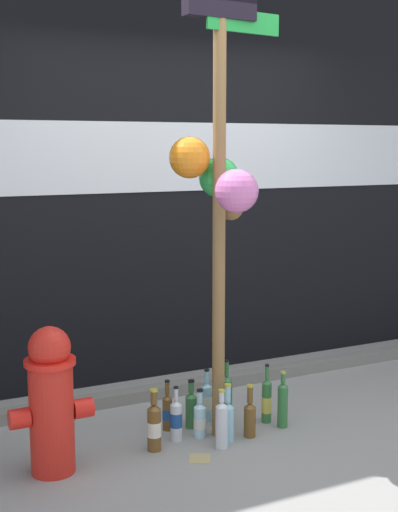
{
  "coord_description": "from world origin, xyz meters",
  "views": [
    {
      "loc": [
        -2.12,
        -3.26,
        1.72
      ],
      "look_at": [
        -0.38,
        0.3,
        1.1
      ],
      "focal_mm": 49.57,
      "sensor_mm": 36.0,
      "label": 1
    }
  ],
  "objects": [
    {
      "name": "bottle_7",
      "position": [
        -0.14,
        0.41,
        0.17
      ],
      "size": [
        0.07,
        0.07,
        0.42
      ],
      "color": "#337038",
      "rests_on": "ground_plane"
    },
    {
      "name": "bottle_9",
      "position": [
        -0.32,
        0.13,
        0.15
      ],
      "size": [
        0.07,
        0.07,
        0.35
      ],
      "color": "silver",
      "rests_on": "ground_plane"
    },
    {
      "name": "bottle_3",
      "position": [
        -0.49,
        0.51,
        0.12
      ],
      "size": [
        0.06,
        0.06,
        0.31
      ],
      "color": "brown",
      "rests_on": "ground_plane"
    },
    {
      "name": "bottle_4",
      "position": [
        -0.24,
        0.2,
        0.14
      ],
      "size": [
        0.08,
        0.08,
        0.35
      ],
      "color": "#93CCE0",
      "rests_on": "ground_plane"
    },
    {
      "name": "building_wall",
      "position": [
        0.0,
        1.56,
        1.92
      ],
      "size": [
        10.0,
        0.21,
        3.83
      ],
      "color": "black",
      "rests_on": "ground_plane"
    },
    {
      "name": "bottle_6",
      "position": [
        -0.09,
        0.2,
        0.12
      ],
      "size": [
        0.07,
        0.07,
        0.32
      ],
      "color": "brown",
      "rests_on": "ground_plane"
    },
    {
      "name": "bottle_8",
      "position": [
        -0.68,
        0.27,
        0.14
      ],
      "size": [
        0.08,
        0.08,
        0.36
      ],
      "color": "brown",
      "rests_on": "ground_plane"
    },
    {
      "name": "bottle_1",
      "position": [
        0.11,
        0.35,
        0.14
      ],
      "size": [
        0.06,
        0.06,
        0.37
      ],
      "color": "#337038",
      "rests_on": "ground_plane"
    },
    {
      "name": "litter_1",
      "position": [
        -0.5,
        0.05,
        0.0
      ],
      "size": [
        0.16,
        0.17,
        0.01
      ],
      "primitive_type": "cube",
      "rotation": [
        0.0,
        0.0,
        1.1
      ],
      "color": "tan",
      "rests_on": "ground_plane"
    },
    {
      "name": "fire_hydrant",
      "position": [
        -1.26,
        0.26,
        0.4
      ],
      "size": [
        0.44,
        0.27,
        0.79
      ],
      "color": "red",
      "rests_on": "ground_plane"
    },
    {
      "name": "curb_strip",
      "position": [
        0.0,
        1.05,
        0.04
      ],
      "size": [
        8.0,
        0.12,
        0.08
      ],
      "primitive_type": "cube",
      "color": "slate",
      "rests_on": "ground_plane"
    },
    {
      "name": "ground_plane",
      "position": [
        0.0,
        0.0,
        0.0
      ],
      "size": [
        14.0,
        14.0,
        0.0
      ],
      "primitive_type": "plane",
      "color": "gray"
    },
    {
      "name": "bottle_11",
      "position": [
        -0.35,
        0.48,
        0.12
      ],
      "size": [
        0.07,
        0.07,
        0.3
      ],
      "color": "#337038",
      "rests_on": "ground_plane"
    },
    {
      "name": "bottle_2",
      "position": [
        0.16,
        0.24,
        0.15
      ],
      "size": [
        0.06,
        0.06,
        0.35
      ],
      "color": "#337038",
      "rests_on": "ground_plane"
    },
    {
      "name": "bottle_0",
      "position": [
        -0.36,
        0.33,
        0.11
      ],
      "size": [
        0.08,
        0.08,
        0.29
      ],
      "color": "#B2DBEA",
      "rests_on": "ground_plane"
    },
    {
      "name": "memorial_post",
      "position": [
        -0.25,
        0.31,
        1.69
      ],
      "size": [
        0.66,
        0.59,
        2.77
      ],
      "color": "olive",
      "rests_on": "ground_plane"
    },
    {
      "name": "bottle_10",
      "position": [
        -0.51,
        0.34,
        0.13
      ],
      "size": [
        0.07,
        0.07,
        0.33
      ],
      "color": "silver",
      "rests_on": "ground_plane"
    },
    {
      "name": "bottle_5",
      "position": [
        -0.21,
        0.53,
        0.13
      ],
      "size": [
        0.07,
        0.07,
        0.34
      ],
      "color": "#93CCE0",
      "rests_on": "ground_plane"
    }
  ]
}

